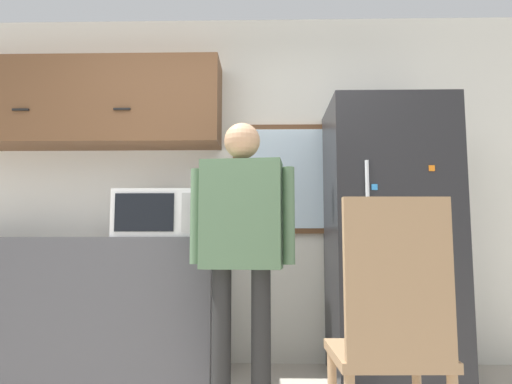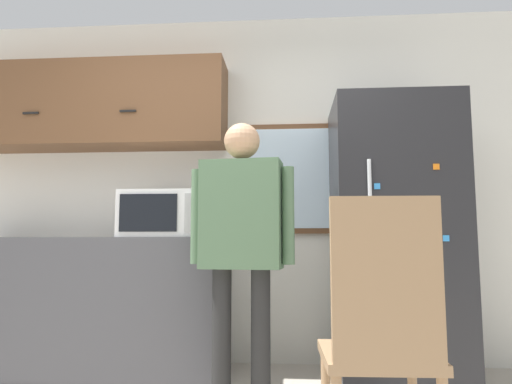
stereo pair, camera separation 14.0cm
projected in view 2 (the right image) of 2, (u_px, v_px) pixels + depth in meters
name	position (u px, v px, depth m)	size (l,w,h in m)	color
back_wall	(240.00, 185.00, 3.60)	(6.00, 0.06, 2.70)	silver
counter	(74.00, 304.00, 3.24)	(2.11, 0.63, 0.94)	#4C4C51
upper_cabinets	(91.00, 107.00, 3.54)	(2.11, 0.37, 0.65)	brown
microwave	(164.00, 215.00, 3.17)	(0.55, 0.41, 0.32)	white
person	(242.00, 229.00, 2.63)	(0.61, 0.27, 1.60)	black
refrigerator	(395.00, 238.00, 3.08)	(0.81, 0.74, 1.86)	#232326
chair	(382.00, 330.00, 1.72)	(0.44, 0.44, 1.07)	#997551
window	(287.00, 178.00, 3.53)	(0.76, 0.05, 0.85)	brown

